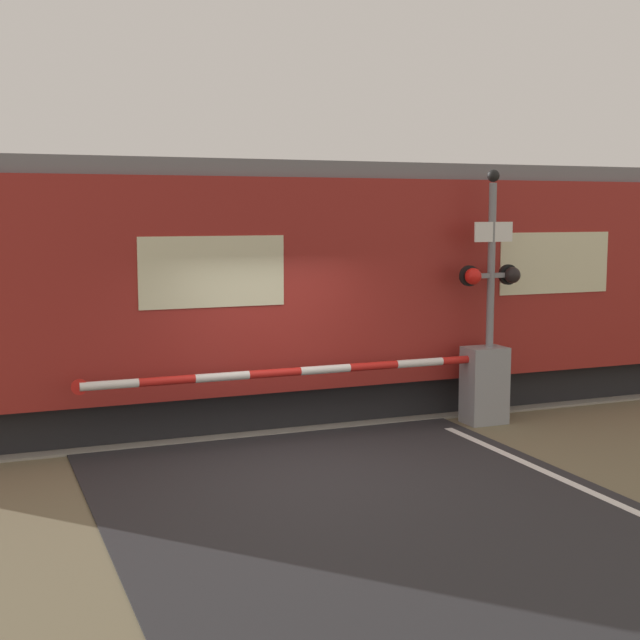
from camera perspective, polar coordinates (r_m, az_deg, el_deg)
ground_plane at (r=11.00m, az=-0.52°, el=-9.38°), size 80.00×80.00×0.00m
track_bed at (r=13.91m, az=-5.32°, el=-5.80°), size 36.00×3.20×0.13m
train at (r=15.59m, az=11.31°, el=2.61°), size 19.82×3.15×3.80m
crossing_barrier at (r=12.99m, az=8.43°, el=-3.97°), size 6.16×0.44×1.13m
signal_post at (r=13.15m, az=10.90°, el=2.51°), size 0.96×0.26×3.69m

